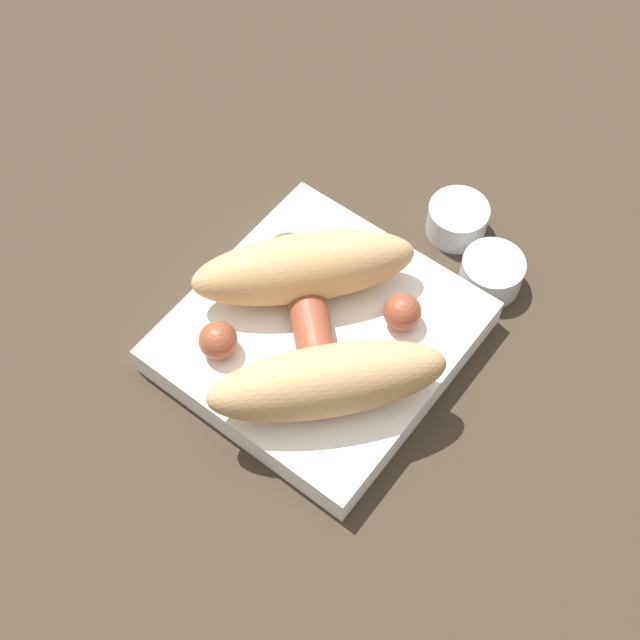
# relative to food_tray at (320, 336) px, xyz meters

# --- Properties ---
(ground_plane) EXTENTS (3.00, 3.00, 0.00)m
(ground_plane) POSITION_rel_food_tray_xyz_m (0.00, 0.00, -0.01)
(ground_plane) COLOR #33281E
(food_tray) EXTENTS (0.21, 0.20, 0.03)m
(food_tray) POSITION_rel_food_tray_xyz_m (0.00, 0.00, 0.00)
(food_tray) COLOR white
(food_tray) RESTS_ON ground_plane
(bread_roll) EXTENTS (0.22, 0.22, 0.06)m
(bread_roll) POSITION_rel_food_tray_xyz_m (-0.01, -0.01, 0.04)
(bread_roll) COLOR tan
(bread_roll) RESTS_ON food_tray
(sausage) EXTENTS (0.13, 0.12, 0.03)m
(sausage) POSITION_rel_food_tray_xyz_m (-0.01, 0.00, 0.03)
(sausage) COLOR brown
(sausage) RESTS_ON food_tray
(pickled_veggies) EXTENTS (0.06, 0.07, 0.00)m
(pickled_veggies) POSITION_rel_food_tray_xyz_m (0.04, 0.05, 0.02)
(pickled_veggies) COLOR #F99E4C
(pickled_veggies) RESTS_ON food_tray
(condiment_cup_near) EXTENTS (0.05, 0.05, 0.03)m
(condiment_cup_near) POSITION_rel_food_tray_xyz_m (0.13, -0.07, -0.00)
(condiment_cup_near) COLOR silver
(condiment_cup_near) RESTS_ON ground_plane
(condiment_cup_far) EXTENTS (0.05, 0.05, 0.03)m
(condiment_cup_far) POSITION_rel_food_tray_xyz_m (0.16, -0.02, -0.00)
(condiment_cup_far) COLOR silver
(condiment_cup_far) RESTS_ON ground_plane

